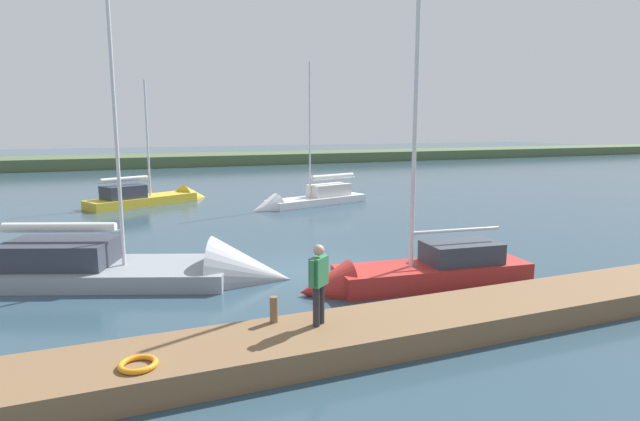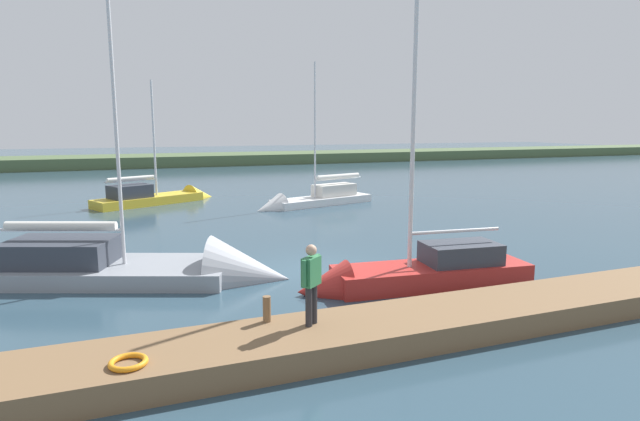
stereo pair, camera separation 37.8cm
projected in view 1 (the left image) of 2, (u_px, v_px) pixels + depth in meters
ground_plane at (316, 271)px, 16.40m from camera, size 200.00×200.00×0.00m
far_shoreline at (166, 165)px, 59.21m from camera, size 180.00×8.00×2.40m
dock_pier at (412, 326)px, 11.19m from camera, size 19.44×1.96×0.54m
mooring_post_near at (274, 309)px, 10.65m from camera, size 0.17×0.17×0.54m
life_ring_buoy at (138, 364)px, 8.69m from camera, size 0.66×0.66×0.10m
sailboat_outer_mooring at (304, 203)px, 29.60m from camera, size 7.67×3.71×8.90m
sailboat_far_right at (410, 278)px, 14.76m from camera, size 6.95×2.28×8.98m
sailboat_far_left at (146, 277)px, 15.32m from camera, size 10.72×6.20×10.49m
sailboat_inner_slip at (156, 201)px, 30.55m from camera, size 7.58×4.97×8.04m
person_on_dock at (319, 279)px, 10.39m from camera, size 0.51×0.46×1.68m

